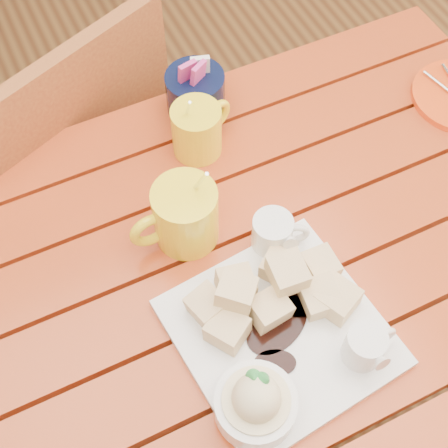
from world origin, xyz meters
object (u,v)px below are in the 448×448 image
coffee_mug_right (198,129)px  dessert_plate (277,341)px  chair_far (70,163)px  table (243,300)px  coffee_mug_left (184,215)px

coffee_mug_right → dessert_plate: bearing=-118.2°
coffee_mug_right → chair_far: bearing=106.1°
table → coffee_mug_right: coffee_mug_right is taller
coffee_mug_left → dessert_plate: bearing=-82.2°
table → chair_far: size_ratio=1.35×
dessert_plate → coffee_mug_left: coffee_mug_left is taller
table → dessert_plate: bearing=-97.2°
coffee_mug_left → table: bearing=-62.5°
table → chair_far: chair_far is taller
table → coffee_mug_left: (-0.06, 0.10, 0.17)m
coffee_mug_left → coffee_mug_right: coffee_mug_left is taller
table → coffee_mug_left: 0.20m
table → dessert_plate: 0.19m
coffee_mug_left → chair_far: size_ratio=0.19×
table → coffee_mug_right: (0.04, 0.25, 0.16)m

